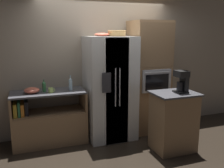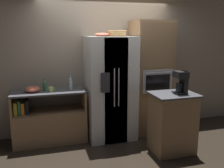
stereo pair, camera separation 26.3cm
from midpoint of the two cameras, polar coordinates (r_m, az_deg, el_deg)
The scene contains 13 objects.
ground_plane at distance 4.84m, azimuth -1.69°, elevation -11.90°, with size 20.00×20.00×0.00m, color black.
wall_back at distance 4.90m, azimuth -3.42°, elevation 5.39°, with size 12.00×0.06×2.80m.
counter_left at distance 4.64m, azimuth -15.84°, elevation -8.80°, with size 1.26×0.58×0.94m.
refrigerator at distance 4.58m, azimuth -2.12°, elevation -0.95°, with size 0.86×0.80×1.87m.
wall_oven at distance 4.91m, azimuth 6.83°, elevation 1.58°, with size 0.71×0.69×2.16m.
island_counter at distance 4.26m, azimuth 12.12°, elevation -8.36°, with size 0.71×0.57×0.99m.
wicker_basket at distance 4.49m, azimuth -0.58°, elevation 11.58°, with size 0.33×0.33×0.10m.
fruit_bowl at distance 4.47m, azimuth -3.96°, elevation 11.22°, with size 0.28×0.28×0.06m.
bottle_tall at distance 4.46m, azimuth -16.92°, elevation -0.53°, with size 0.06×0.06×0.21m.
bottle_short at distance 4.45m, azimuth -11.14°, elevation 0.01°, with size 0.06×0.06×0.27m.
mug at distance 4.37m, azimuth -15.47°, elevation -1.39°, with size 0.11×0.08×0.09m.
mixing_bowl at distance 4.43m, azimuth -19.50°, elevation -1.38°, with size 0.26×0.26×0.10m.
coffee_maker at distance 4.12m, azimuth 14.01°, elevation 0.79°, with size 0.18×0.21×0.36m.
Camera 1 is at (-1.47, -4.19, 1.94)m, focal length 40.00 mm.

